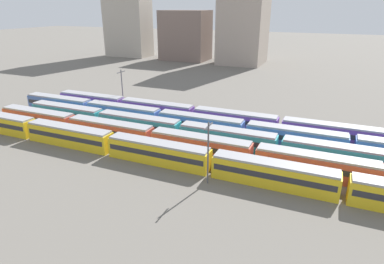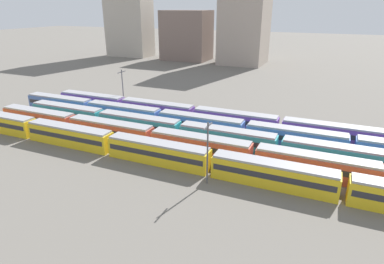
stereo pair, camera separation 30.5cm
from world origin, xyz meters
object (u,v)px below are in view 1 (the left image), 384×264
Objects in this scene: train_track_4 at (280,126)px; catenary_pole_1 at (122,87)px; train_track_0 at (212,162)px; train_track_1 at (254,155)px; train_track_2 at (181,131)px; catenary_pole_0 at (208,150)px; train_track_3 at (245,130)px.

catenary_pole_1 reaches higher than train_track_4.
train_track_1 is at bearing 43.84° from train_track_0.
catenary_pole_1 is (-22.56, 13.57, 3.61)m from train_track_2.
catenary_pole_0 is at bearing -81.30° from train_track_0.
train_track_1 and train_track_2 have the same top height.
catenary_pole_1 is (-39.89, 3.17, 3.61)m from train_track_4.
train_track_3 is 11.32× the size of catenary_pole_1.
train_track_2 and train_track_3 have the same top height.
train_track_4 is at bearing 83.97° from train_track_1.
train_track_2 is at bearing 161.66° from train_track_1.
train_track_4 is (17.34, 10.40, 0.00)m from train_track_2.
train_track_2 is 20.22m from train_track_4.
train_track_0 and train_track_3 have the same top height.
train_track_1 is at bearing -26.14° from catenary_pole_1.
train_track_2 is at bearing -31.03° from catenary_pole_1.
train_track_0 is 15.65m from train_track_3.
train_track_3 is 1.00× the size of train_track_4.
train_track_2 is 7.52× the size of catenary_pole_1.
train_track_3 is at bearing 111.97° from train_track_1.
catenary_pole_1 reaches higher than train_track_1.
train_track_4 is at bearing -4.54° from catenary_pole_1.
train_track_4 is at bearing 71.24° from train_track_0.
train_track_1 is 1.00× the size of train_track_4.
train_track_1 is 11.21m from train_track_3.
catenary_pole_0 is (-6.58, -23.96, 3.43)m from train_track_4.
catenary_pole_0 is (-4.93, -8.36, 3.43)m from train_track_1.
train_track_0 is at bearing -36.13° from catenary_pole_1.
train_track_0 and train_track_4 have the same top height.
train_track_1 and train_track_3 have the same top height.
train_track_4 is (7.06, 20.80, 0.00)m from train_track_0.
catenary_pole_0 is at bearing -39.16° from catenary_pole_1.
catenary_pole_0 reaches higher than train_track_1.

